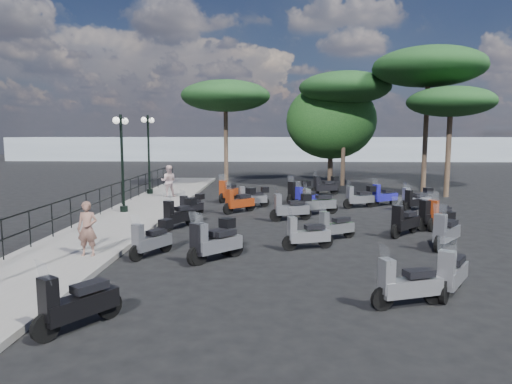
{
  "coord_description": "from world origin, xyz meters",
  "views": [
    {
      "loc": [
        -0.68,
        -16.24,
        3.47
      ],
      "look_at": [
        -1.32,
        1.49,
        1.2
      ],
      "focal_mm": 32.0,
      "sensor_mm": 36.0,
      "label": 1
    }
  ],
  "objects_px": {
    "scooter_2": "(180,214)",
    "scooter_22": "(325,186)",
    "scooter_4": "(240,201)",
    "pine_1": "(429,67)",
    "broadleaf_tree": "(331,121)",
    "scooter_1": "(152,240)",
    "scooter_27": "(384,196)",
    "scooter_5": "(228,192)",
    "scooter_26": "(416,199)",
    "pine_0": "(345,88)",
    "scooter_10": "(306,198)",
    "scooter_7": "(212,241)",
    "scooter_12": "(307,235)",
    "scooter_15": "(299,192)",
    "scooter_8": "(291,208)",
    "scooter_0": "(77,304)",
    "scooter_3": "(192,206)",
    "lamp_post_1": "(122,157)",
    "scooter_19": "(435,217)",
    "scooter_18": "(452,274)",
    "scooter_20": "(405,222)",
    "scooter_21": "(415,201)",
    "scooter_6": "(217,243)",
    "scooter_9": "(253,197)",
    "scooter_14": "(318,203)",
    "pine_3": "(451,102)",
    "scooter_13": "(335,227)",
    "scooter_16": "(360,197)",
    "scooter_24": "(446,233)",
    "scooter_11": "(407,285)",
    "woman": "(87,229)",
    "pine_2": "(226,96)",
    "lamp_post_2": "(149,149)",
    "scooter_25": "(438,216)"
  },
  "relations": [
    {
      "from": "pine_2",
      "to": "scooter_13",
      "type": "bearing_deg",
      "value": -71.53
    },
    {
      "from": "lamp_post_1",
      "to": "scooter_14",
      "type": "distance_m",
      "value": 8.57
    },
    {
      "from": "scooter_22",
      "to": "broadleaf_tree",
      "type": "height_order",
      "value": "broadleaf_tree"
    },
    {
      "from": "pine_3",
      "to": "scooter_7",
      "type": "bearing_deg",
      "value": -130.53
    },
    {
      "from": "scooter_4",
      "to": "scooter_14",
      "type": "relative_size",
      "value": 0.8
    },
    {
      "from": "scooter_10",
      "to": "scooter_7",
      "type": "bearing_deg",
      "value": 116.63
    },
    {
      "from": "scooter_4",
      "to": "pine_1",
      "type": "relative_size",
      "value": 0.17
    },
    {
      "from": "pine_0",
      "to": "broadleaf_tree",
      "type": "bearing_deg",
      "value": 105.45
    },
    {
      "from": "scooter_5",
      "to": "scooter_8",
      "type": "xyz_separation_m",
      "value": [
        3.05,
        -5.13,
        0.03
      ]
    },
    {
      "from": "scooter_5",
      "to": "scooter_0",
      "type": "bearing_deg",
      "value": 109.05
    },
    {
      "from": "scooter_16",
      "to": "scooter_11",
      "type": "bearing_deg",
      "value": 151.76
    },
    {
      "from": "scooter_9",
      "to": "scooter_8",
      "type": "bearing_deg",
      "value": -167.29
    },
    {
      "from": "scooter_0",
      "to": "scooter_24",
      "type": "xyz_separation_m",
      "value": [
        8.71,
        6.14,
        0.01
      ]
    },
    {
      "from": "scooter_18",
      "to": "scooter_9",
      "type": "bearing_deg",
      "value": -34.08
    },
    {
      "from": "scooter_4",
      "to": "pine_1",
      "type": "height_order",
      "value": "pine_1"
    },
    {
      "from": "scooter_1",
      "to": "scooter_27",
      "type": "relative_size",
      "value": 0.97
    },
    {
      "from": "scooter_5",
      "to": "scooter_26",
      "type": "distance_m",
      "value": 9.16
    },
    {
      "from": "scooter_10",
      "to": "scooter_21",
      "type": "height_order",
      "value": "scooter_10"
    },
    {
      "from": "scooter_13",
      "to": "scooter_16",
      "type": "height_order",
      "value": "scooter_16"
    },
    {
      "from": "pine_0",
      "to": "scooter_3",
      "type": "bearing_deg",
      "value": -124.31
    },
    {
      "from": "scooter_16",
      "to": "scooter_22",
      "type": "relative_size",
      "value": 0.99
    },
    {
      "from": "scooter_7",
      "to": "scooter_18",
      "type": "bearing_deg",
      "value": -169.71
    },
    {
      "from": "scooter_9",
      "to": "scooter_14",
      "type": "bearing_deg",
      "value": -137.1
    },
    {
      "from": "pine_1",
      "to": "pine_2",
      "type": "height_order",
      "value": "pine_1"
    },
    {
      "from": "scooter_8",
      "to": "scooter_3",
      "type": "bearing_deg",
      "value": 60.33
    },
    {
      "from": "woman",
      "to": "pine_0",
      "type": "distance_m",
      "value": 21.95
    },
    {
      "from": "scooter_5",
      "to": "pine_1",
      "type": "relative_size",
      "value": 0.2
    },
    {
      "from": "scooter_22",
      "to": "scooter_19",
      "type": "bearing_deg",
      "value": 173.15
    },
    {
      "from": "scooter_11",
      "to": "scooter_18",
      "type": "relative_size",
      "value": 1.06
    },
    {
      "from": "scooter_15",
      "to": "scooter_9",
      "type": "bearing_deg",
      "value": 77.9
    },
    {
      "from": "scooter_15",
      "to": "pine_3",
      "type": "bearing_deg",
      "value": -122.87
    },
    {
      "from": "scooter_6",
      "to": "scooter_10",
      "type": "bearing_deg",
      "value": -63.66
    },
    {
      "from": "scooter_18",
      "to": "scooter_19",
      "type": "xyz_separation_m",
      "value": [
        2.04,
        6.84,
        0.01
      ]
    },
    {
      "from": "lamp_post_1",
      "to": "scooter_5",
      "type": "relative_size",
      "value": 2.4
    },
    {
      "from": "scooter_20",
      "to": "scooter_25",
      "type": "height_order",
      "value": "scooter_25"
    },
    {
      "from": "lamp_post_1",
      "to": "scooter_11",
      "type": "xyz_separation_m",
      "value": [
        9.08,
        -10.21,
        -2.04
      ]
    },
    {
      "from": "lamp_post_1",
      "to": "lamp_post_2",
      "type": "relative_size",
      "value": 0.95
    },
    {
      "from": "scooter_2",
      "to": "scooter_10",
      "type": "relative_size",
      "value": 1.22
    },
    {
      "from": "scooter_21",
      "to": "pine_0",
      "type": "xyz_separation_m",
      "value": [
        -1.74,
        10.12,
        6.03
      ]
    },
    {
      "from": "scooter_10",
      "to": "scooter_3",
      "type": "bearing_deg",
      "value": 72.42
    },
    {
      "from": "pine_1",
      "to": "scooter_4",
      "type": "bearing_deg",
      "value": -143.55
    },
    {
      "from": "scooter_1",
      "to": "scooter_18",
      "type": "xyz_separation_m",
      "value": [
        7.27,
        -2.91,
        -0.01
      ]
    },
    {
      "from": "scooter_0",
      "to": "scooter_5",
      "type": "bearing_deg",
      "value": -59.45
    },
    {
      "from": "scooter_20",
      "to": "scooter_26",
      "type": "height_order",
      "value": "scooter_20"
    },
    {
      "from": "scooter_19",
      "to": "broadleaf_tree",
      "type": "height_order",
      "value": "broadleaf_tree"
    },
    {
      "from": "scooter_2",
      "to": "scooter_14",
      "type": "relative_size",
      "value": 0.9
    },
    {
      "from": "scooter_7",
      "to": "scooter_27",
      "type": "height_order",
      "value": "scooter_7"
    },
    {
      "from": "scooter_19",
      "to": "scooter_26",
      "type": "distance_m",
      "value": 4.47
    },
    {
      "from": "scooter_2",
      "to": "scooter_22",
      "type": "bearing_deg",
      "value": -94.19
    },
    {
      "from": "scooter_12",
      "to": "scooter_15",
      "type": "distance_m",
      "value": 9.53
    }
  ]
}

